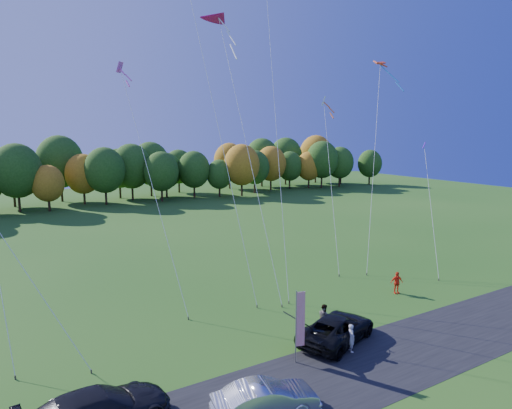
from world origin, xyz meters
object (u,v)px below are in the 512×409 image
person_east (397,283)px  feather_flag (299,319)px  black_suv (337,328)px  silver_sedan (266,400)px

person_east → feather_flag: size_ratio=0.42×
black_suv → feather_flag: (-3.26, -0.77, 1.60)m
silver_sedan → person_east: bearing=-54.4°
black_suv → silver_sedan: black_suv is taller
person_east → black_suv: bearing=-138.3°
black_suv → feather_flag: 3.71m
black_suv → person_east: size_ratio=3.38×
black_suv → silver_sedan: 8.08m
silver_sedan → person_east: size_ratio=2.75×
silver_sedan → feather_flag: bearing=-41.9°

